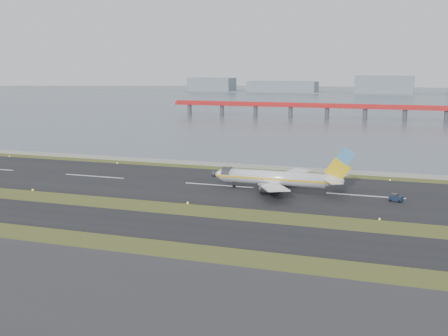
{
  "coord_description": "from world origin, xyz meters",
  "views": [
    {
      "loc": [
        51.49,
        -114.55,
        32.65
      ],
      "look_at": [
        4.31,
        22.0,
        6.61
      ],
      "focal_mm": 45.0,
      "sensor_mm": 36.0,
      "label": 1
    }
  ],
  "objects": [
    {
      "name": "ground",
      "position": [
        0.0,
        0.0,
        0.0
      ],
      "size": [
        1000.0,
        1000.0,
        0.0
      ],
      "primitive_type": "plane",
      "color": "#324619",
      "rests_on": "ground"
    },
    {
      "name": "pushback_tug",
      "position": [
        47.57,
        26.14,
        0.98
      ],
      "size": [
        3.52,
        2.57,
        2.02
      ],
      "rotation": [
        0.0,
        0.0,
        -0.27
      ],
      "color": "#142038",
      "rests_on": "ground"
    },
    {
      "name": "taxiway_strip",
      "position": [
        0.0,
        -12.0,
        0.05
      ],
      "size": [
        1000.0,
        18.0,
        0.1
      ],
      "primitive_type": "cube",
      "color": "black",
      "rests_on": "ground"
    },
    {
      "name": "far_shoreline",
      "position": [
        13.62,
        620.0,
        6.07
      ],
      "size": [
        1400.0,
        80.0,
        60.5
      ],
      "color": "gray",
      "rests_on": "ground"
    },
    {
      "name": "seawall",
      "position": [
        0.0,
        60.0,
        0.5
      ],
      "size": [
        1000.0,
        2.5,
        1.0
      ],
      "primitive_type": "cube",
      "color": "gray",
      "rests_on": "ground"
    },
    {
      "name": "red_pier",
      "position": [
        20.0,
        250.0,
        7.28
      ],
      "size": [
        260.0,
        5.0,
        10.2
      ],
      "color": "red",
      "rests_on": "ground"
    },
    {
      "name": "bay_water",
      "position": [
        0.0,
        460.0,
        0.0
      ],
      "size": [
        1400.0,
        800.0,
        1.3
      ],
      "primitive_type": "cube",
      "color": "#4B5A6C",
      "rests_on": "ground"
    },
    {
      "name": "runway_strip",
      "position": [
        0.0,
        30.0,
        0.05
      ],
      "size": [
        1000.0,
        45.0,
        0.1
      ],
      "primitive_type": "cube",
      "color": "black",
      "rests_on": "ground"
    },
    {
      "name": "apron_strip",
      "position": [
        0.0,
        -55.0,
        0.05
      ],
      "size": [
        1000.0,
        50.0,
        0.1
      ],
      "primitive_type": "cube",
      "color": "#2F2F32",
      "rests_on": "ground"
    },
    {
      "name": "airliner",
      "position": [
        17.41,
        28.62,
        3.46
      ],
      "size": [
        38.52,
        32.89,
        12.8
      ],
      "color": "white",
      "rests_on": "ground"
    }
  ]
}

